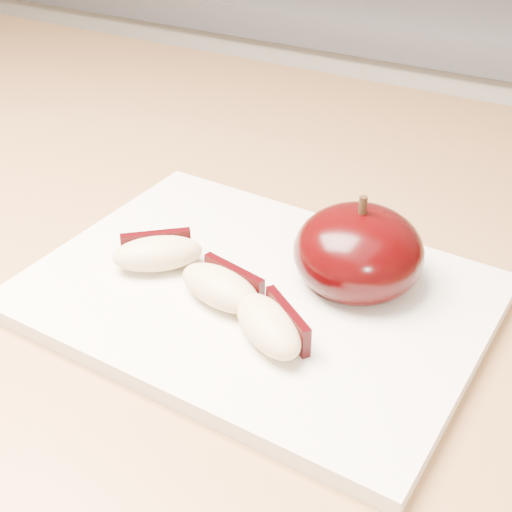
% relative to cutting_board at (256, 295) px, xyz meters
% --- Properties ---
extents(back_cabinet, '(2.40, 0.62, 0.94)m').
position_rel_cutting_board_xyz_m(back_cabinet, '(-0.06, 0.80, -0.44)').
color(back_cabinet, silver).
rests_on(back_cabinet, ground).
extents(cutting_board, '(0.30, 0.23, 0.01)m').
position_rel_cutting_board_xyz_m(cutting_board, '(0.00, 0.00, 0.00)').
color(cutting_board, white).
rests_on(cutting_board, island_counter).
extents(apple_half, '(0.11, 0.11, 0.07)m').
position_rel_cutting_board_xyz_m(apple_half, '(0.05, 0.04, 0.03)').
color(apple_half, black).
rests_on(apple_half, cutting_board).
extents(apple_wedge_a, '(0.06, 0.06, 0.02)m').
position_rel_cutting_board_xyz_m(apple_wedge_a, '(-0.07, -0.01, 0.02)').
color(apple_wedge_a, beige).
rests_on(apple_wedge_a, cutting_board).
extents(apple_wedge_b, '(0.06, 0.04, 0.02)m').
position_rel_cutting_board_xyz_m(apple_wedge_b, '(-0.01, -0.02, 0.02)').
color(apple_wedge_b, beige).
rests_on(apple_wedge_b, cutting_board).
extents(apple_wedge_c, '(0.07, 0.06, 0.02)m').
position_rel_cutting_board_xyz_m(apple_wedge_c, '(0.03, -0.04, 0.02)').
color(apple_wedge_c, beige).
rests_on(apple_wedge_c, cutting_board).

